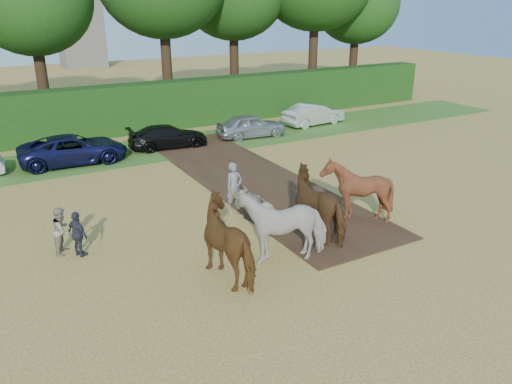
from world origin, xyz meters
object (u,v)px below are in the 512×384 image
(spectator_near, at_px, (62,230))
(plough_team, at_px, (301,212))
(spectator_far, at_px, (78,234))
(parked_cars, at_px, (163,137))

(spectator_near, relative_size, plough_team, 0.20)
(spectator_near, distance_m, spectator_far, 0.66)
(spectator_near, distance_m, plough_team, 7.84)
(spectator_near, relative_size, parked_cars, 0.06)
(spectator_far, bearing_deg, plough_team, -136.49)
(spectator_far, bearing_deg, parked_cars, -55.93)
(spectator_far, xyz_separation_m, plough_team, (6.71, -2.79, 0.40))
(spectator_near, height_order, spectator_far, spectator_near)
(spectator_far, bearing_deg, spectator_near, 12.05)
(spectator_near, bearing_deg, plough_team, -86.06)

